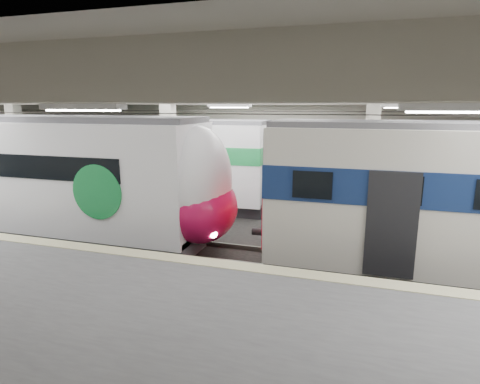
% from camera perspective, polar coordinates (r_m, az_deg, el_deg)
% --- Properties ---
extents(station_hall, '(36.00, 24.00, 5.75)m').
position_cam_1_polar(station_hall, '(11.49, -7.50, 3.51)').
color(station_hall, black).
rests_on(station_hall, ground).
extents(modern_emu, '(14.29, 2.95, 4.59)m').
position_cam_1_polar(modern_emu, '(16.18, -23.27, 1.59)').
color(modern_emu, white).
rests_on(modern_emu, ground).
extents(far_train, '(13.45, 3.09, 4.30)m').
position_cam_1_polar(far_train, '(20.85, -14.49, 4.31)').
color(far_train, white).
rests_on(far_train, ground).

